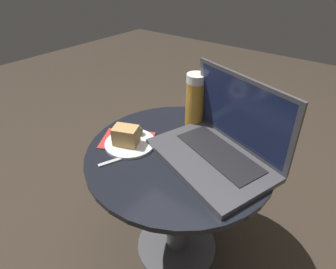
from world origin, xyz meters
The scene contains 7 objects.
ground_plane centered at (0.00, 0.00, 0.00)m, with size 6.00×6.00×0.00m, color #382D23.
table centered at (0.00, 0.00, 0.37)m, with size 0.61×0.61×0.53m.
napkin centered at (-0.18, -0.06, 0.53)m, with size 0.21×0.19×0.00m.
laptop centered at (0.12, 0.05, 0.58)m, with size 0.44×0.36×0.26m.
beer_glass centered at (-0.06, 0.17, 0.63)m, with size 0.07×0.07×0.20m.
snack_plate centered at (-0.16, -0.08, 0.55)m, with size 0.17×0.17×0.07m.
fork centered at (-0.11, -0.12, 0.53)m, with size 0.09×0.17×0.00m.
Camera 1 is at (0.39, -0.56, 1.05)m, focal length 28.00 mm.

